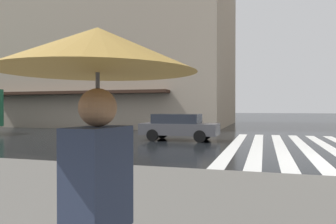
% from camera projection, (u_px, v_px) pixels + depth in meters
% --- Properties ---
extents(zebra_crossing, '(13.00, 6.50, 0.01)m').
position_uv_depth(zebra_crossing, '(304.00, 147.00, 14.14)').
color(zebra_crossing, silver).
rests_on(zebra_crossing, ground_plane).
extents(haussmann_block_mid, '(17.10, 23.72, 18.29)m').
position_uv_depth(haussmann_block_mid, '(117.00, 41.00, 34.63)').
color(haussmann_block_mid, tan).
rests_on(haussmann_block_mid, ground_plane).
extents(car_dark_grey, '(1.85, 4.10, 1.41)m').
position_uv_depth(car_dark_grey, '(179.00, 126.00, 17.31)').
color(car_dark_grey, '#4C4C51').
rests_on(car_dark_grey, ground_plane).
extents(pedestrian_approaching_kerb, '(1.14, 1.14, 2.03)m').
position_uv_depth(pedestrian_approaching_kerb, '(98.00, 86.00, 1.84)').
color(pedestrian_approaching_kerb, '#2D3851').
rests_on(pedestrian_approaching_kerb, sidewalk_pavement).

